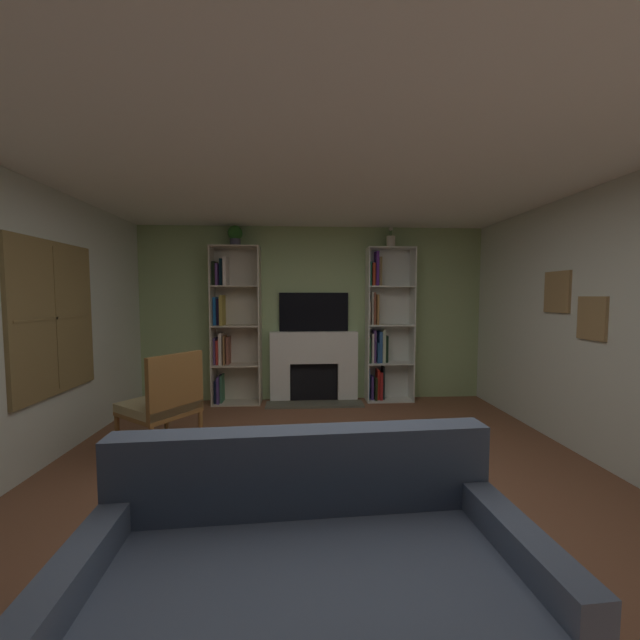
{
  "coord_description": "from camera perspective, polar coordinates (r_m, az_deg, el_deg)",
  "views": [
    {
      "loc": [
        -0.21,
        -2.57,
        1.56
      ],
      "look_at": [
        0.0,
        1.13,
        1.31
      ],
      "focal_mm": 20.32,
      "sensor_mm": 36.0,
      "label": 1
    }
  ],
  "objects": [
    {
      "name": "ground_plane",
      "position": [
        3.01,
        1.35,
        -27.31
      ],
      "size": [
        6.76,
        6.76,
        0.0
      ],
      "primitive_type": "plane",
      "color": "brown"
    },
    {
      "name": "wall_back_accent",
      "position": [
        5.43,
        -1.02,
        0.96
      ],
      "size": [
        5.18,
        0.06,
        2.57
      ],
      "primitive_type": "cube",
      "color": "#9BB579",
      "rests_on": "ground_plane"
    },
    {
      "name": "ceiling",
      "position": [
        2.78,
        1.44,
        25.89
      ],
      "size": [
        5.18,
        5.76,
        0.06
      ],
      "primitive_type": "cube",
      "color": "white",
      "rests_on": "wall_back_accent"
    },
    {
      "name": "fireplace",
      "position": [
        5.39,
        -0.95,
        -7.14
      ],
      "size": [
        1.38,
        0.49,
        1.03
      ],
      "color": "white",
      "rests_on": "ground_plane"
    },
    {
      "name": "tv",
      "position": [
        5.37,
        -0.99,
        1.26
      ],
      "size": [
        1.02,
        0.06,
        0.57
      ],
      "primitive_type": "cube",
      "color": "black",
      "rests_on": "fireplace"
    },
    {
      "name": "bookshelf_left",
      "position": [
        5.38,
        -13.88,
        -0.86
      ],
      "size": [
        0.69,
        0.33,
        2.26
      ],
      "color": "beige",
      "rests_on": "ground_plane"
    },
    {
      "name": "bookshelf_right",
      "position": [
        5.45,
        9.94,
        -1.42
      ],
      "size": [
        0.69,
        0.3,
        2.26
      ],
      "color": "silver",
      "rests_on": "ground_plane"
    },
    {
      "name": "potted_plant",
      "position": [
        5.38,
        -13.21,
        12.91
      ],
      "size": [
        0.21,
        0.21,
        0.29
      ],
      "color": "#4C4A5F",
      "rests_on": "bookshelf_left"
    },
    {
      "name": "vase_with_flowers",
      "position": [
        5.46,
        11.1,
        12.21
      ],
      "size": [
        0.12,
        0.12,
        0.29
      ],
      "color": "beige",
      "rests_on": "bookshelf_right"
    },
    {
      "name": "couch",
      "position": [
        1.94,
        -1.83,
        -36.94
      ],
      "size": [
        1.95,
        0.99,
        0.88
      ],
      "color": "#455063",
      "rests_on": "ground_plane"
    },
    {
      "name": "armchair",
      "position": [
        3.93,
        -23.36,
        -11.74
      ],
      "size": [
        0.84,
        0.83,
        1.01
      ],
      "color": "brown",
      "rests_on": "ground_plane"
    },
    {
      "name": "coffee_table",
      "position": [
        2.55,
        -2.24,
        -24.32
      ],
      "size": [
        0.91,
        0.54,
        0.41
      ],
      "color": "#926A50",
      "rests_on": "ground_plane"
    }
  ]
}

